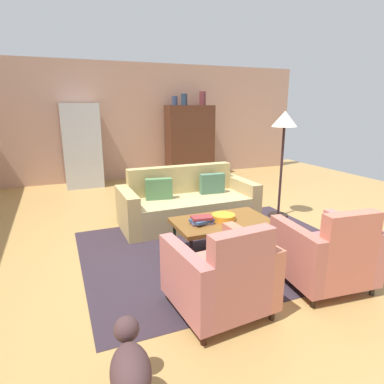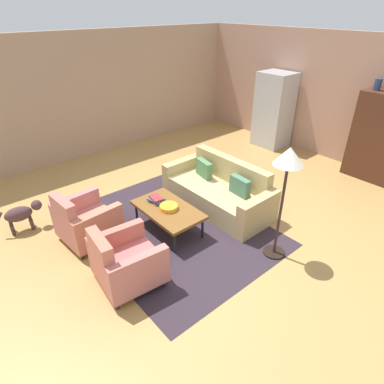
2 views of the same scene
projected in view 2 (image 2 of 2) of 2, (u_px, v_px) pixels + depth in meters
ground_plane at (207, 227)px, 5.53m from camera, size 10.25×10.25×0.00m
wall_back at (350, 101)px, 7.23m from camera, size 8.46×0.12×2.80m
wall_left at (85, 96)px, 7.62m from camera, size 0.12×8.55×2.80m
area_rug at (171, 228)px, 5.51m from camera, size 3.40×2.60×0.01m
couch at (220, 191)px, 6.01m from camera, size 2.11×0.92×0.86m
coffee_table at (168, 210)px, 5.29m from camera, size 1.20×0.70×0.42m
armchair_left at (84, 223)px, 5.05m from camera, size 0.86×0.86×0.88m
armchair_right at (124, 263)px, 4.27m from camera, size 0.88×0.88×0.88m
fruit_bowl at (169, 207)px, 5.24m from camera, size 0.29×0.29×0.07m
book_stack at (156, 199)px, 5.43m from camera, size 0.29×0.25×0.09m
cabinet at (384, 139)px, 6.63m from camera, size 1.20×0.51×1.80m
vase_tall at (378, 84)px, 6.38m from camera, size 0.14×0.14×0.22m
refrigerator at (274, 110)px, 8.31m from camera, size 0.80×0.73×1.85m
floor_lamp at (288, 167)px, 4.24m from camera, size 0.40×0.40×1.72m
dog at (21, 214)px, 5.33m from camera, size 0.29×0.71×0.48m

